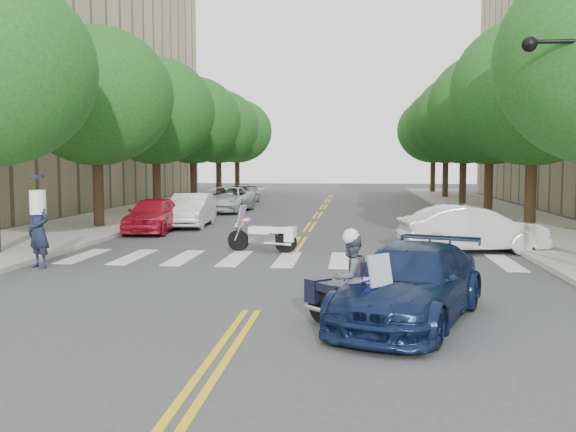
# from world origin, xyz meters

# --- Properties ---
(ground) EXTENTS (140.00, 140.00, 0.00)m
(ground) POSITION_xyz_m (0.00, 0.00, 0.00)
(ground) COLOR #38383A
(ground) RESTS_ON ground
(sidewalk_left) EXTENTS (5.00, 60.00, 0.15)m
(sidewalk_left) POSITION_xyz_m (-9.50, 22.00, 0.07)
(sidewalk_left) COLOR #9E9991
(sidewalk_left) RESTS_ON ground
(sidewalk_right) EXTENTS (5.00, 60.00, 0.15)m
(sidewalk_right) POSITION_xyz_m (9.50, 22.00, 0.07)
(sidewalk_right) COLOR #9E9991
(sidewalk_right) RESTS_ON ground
(tree_l_1) EXTENTS (6.40, 6.40, 8.45)m
(tree_l_1) POSITION_xyz_m (-8.80, 14.00, 5.55)
(tree_l_1) COLOR #382316
(tree_l_1) RESTS_ON ground
(tree_l_2) EXTENTS (6.40, 6.40, 8.45)m
(tree_l_2) POSITION_xyz_m (-8.80, 22.00, 5.55)
(tree_l_2) COLOR #382316
(tree_l_2) RESTS_ON ground
(tree_l_3) EXTENTS (6.40, 6.40, 8.45)m
(tree_l_3) POSITION_xyz_m (-8.80, 30.00, 5.55)
(tree_l_3) COLOR #382316
(tree_l_3) RESTS_ON ground
(tree_l_4) EXTENTS (6.40, 6.40, 8.45)m
(tree_l_4) POSITION_xyz_m (-8.80, 38.00, 5.55)
(tree_l_4) COLOR #382316
(tree_l_4) RESTS_ON ground
(tree_l_5) EXTENTS (6.40, 6.40, 8.45)m
(tree_l_5) POSITION_xyz_m (-8.80, 46.00, 5.55)
(tree_l_5) COLOR #382316
(tree_l_5) RESTS_ON ground
(tree_r_1) EXTENTS (6.40, 6.40, 8.45)m
(tree_r_1) POSITION_xyz_m (8.80, 14.00, 5.55)
(tree_r_1) COLOR #382316
(tree_r_1) RESTS_ON ground
(tree_r_2) EXTENTS (6.40, 6.40, 8.45)m
(tree_r_2) POSITION_xyz_m (8.80, 22.00, 5.55)
(tree_r_2) COLOR #382316
(tree_r_2) RESTS_ON ground
(tree_r_3) EXTENTS (6.40, 6.40, 8.45)m
(tree_r_3) POSITION_xyz_m (8.80, 30.00, 5.55)
(tree_r_3) COLOR #382316
(tree_r_3) RESTS_ON ground
(tree_r_4) EXTENTS (6.40, 6.40, 8.45)m
(tree_r_4) POSITION_xyz_m (8.80, 38.00, 5.55)
(tree_r_4) COLOR #382316
(tree_r_4) RESTS_ON ground
(tree_r_5) EXTENTS (6.40, 6.40, 8.45)m
(tree_r_5) POSITION_xyz_m (8.80, 46.00, 5.55)
(tree_r_5) COLOR #382316
(tree_r_5) RESTS_ON ground
(motorcycle_police) EXTENTS (1.66, 1.73, 1.75)m
(motorcycle_police) POSITION_xyz_m (1.86, -1.19, 0.78)
(motorcycle_police) COLOR black
(motorcycle_police) RESTS_ON ground
(motorcycle_parked) EXTENTS (2.26, 0.81, 1.47)m
(motorcycle_parked) POSITION_xyz_m (-0.77, 7.94, 0.51)
(motorcycle_parked) COLOR black
(motorcycle_parked) RESTS_ON ground
(officer_standing) EXTENTS (0.88, 0.77, 2.02)m
(officer_standing) POSITION_xyz_m (-6.50, 4.36, 1.01)
(officer_standing) COLOR #151C31
(officer_standing) RESTS_ON ground
(convertible) EXTENTS (4.75, 2.45, 1.49)m
(convertible) POSITION_xyz_m (5.63, 8.50, 0.75)
(convertible) COLOR white
(convertible) RESTS_ON ground
(sedan_blue) EXTENTS (3.47, 5.10, 1.37)m
(sedan_blue) POSITION_xyz_m (2.95, -0.50, 0.69)
(sedan_blue) COLOR #0F1C3E
(sedan_blue) RESTS_ON ground
(parked_car_a) EXTENTS (1.91, 4.32, 1.45)m
(parked_car_a) POSITION_xyz_m (-6.13, 13.00, 0.72)
(parked_car_a) COLOR red
(parked_car_a) RESTS_ON ground
(parked_car_b) EXTENTS (1.77, 4.47, 1.45)m
(parked_car_b) POSITION_xyz_m (-5.20, 15.45, 0.72)
(parked_car_b) COLOR white
(parked_car_b) RESTS_ON ground
(parked_car_c) EXTENTS (2.64, 5.25, 1.42)m
(parked_car_c) POSITION_xyz_m (-5.20, 23.50, 0.71)
(parked_car_c) COLOR silver
(parked_car_c) RESTS_ON ground
(parked_car_d) EXTENTS (2.10, 4.51, 1.27)m
(parked_car_d) POSITION_xyz_m (-5.20, 27.18, 0.64)
(parked_car_d) COLOR black
(parked_car_d) RESTS_ON ground
(parked_car_e) EXTENTS (1.67, 4.05, 1.37)m
(parked_car_e) POSITION_xyz_m (-5.50, 31.35, 0.69)
(parked_car_e) COLOR #A3A2A8
(parked_car_e) RESTS_ON ground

